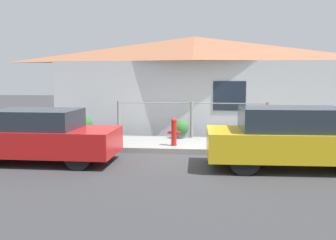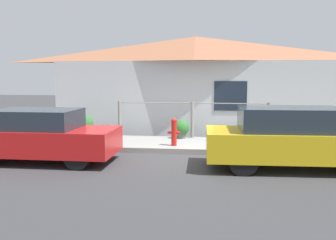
# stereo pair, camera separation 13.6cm
# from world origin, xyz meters

# --- Properties ---
(ground_plane) EXTENTS (60.00, 60.00, 0.00)m
(ground_plane) POSITION_xyz_m (0.00, 0.00, 0.00)
(ground_plane) COLOR #38383A
(sidewalk) EXTENTS (24.00, 2.11, 0.14)m
(sidewalk) POSITION_xyz_m (0.00, 1.05, 0.07)
(sidewalk) COLOR gray
(sidewalk) RESTS_ON ground_plane
(house) EXTENTS (10.34, 2.23, 3.56)m
(house) POSITION_xyz_m (0.00, 3.77, 2.87)
(house) COLOR silver
(house) RESTS_ON ground_plane
(fence) EXTENTS (4.90, 0.10, 1.17)m
(fence) POSITION_xyz_m (0.00, 1.96, 0.78)
(fence) COLOR gray
(fence) RESTS_ON sidewalk
(car_left) EXTENTS (3.63, 1.62, 1.31)m
(car_left) POSITION_xyz_m (-3.54, -1.32, 0.66)
(car_left) COLOR red
(car_left) RESTS_ON ground_plane
(car_right) EXTENTS (4.17, 1.73, 1.42)m
(car_right) POSITION_xyz_m (2.54, -1.32, 0.71)
(car_right) COLOR gold
(car_right) RESTS_ON ground_plane
(fire_hydrant) EXTENTS (0.37, 0.16, 0.80)m
(fire_hydrant) POSITION_xyz_m (-0.44, 0.48, 0.56)
(fire_hydrant) COLOR red
(fire_hydrant) RESTS_ON sidewalk
(potted_plant_near_hydrant) EXTENTS (0.50, 0.50, 0.59)m
(potted_plant_near_hydrant) POSITION_xyz_m (-0.33, 1.77, 0.46)
(potted_plant_near_hydrant) COLOR slate
(potted_plant_near_hydrant) RESTS_ON sidewalk
(potted_plant_by_fence) EXTENTS (0.55, 0.55, 0.70)m
(potted_plant_by_fence) POSITION_xyz_m (-3.52, 1.79, 0.53)
(potted_plant_by_fence) COLOR slate
(potted_plant_by_fence) RESTS_ON sidewalk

